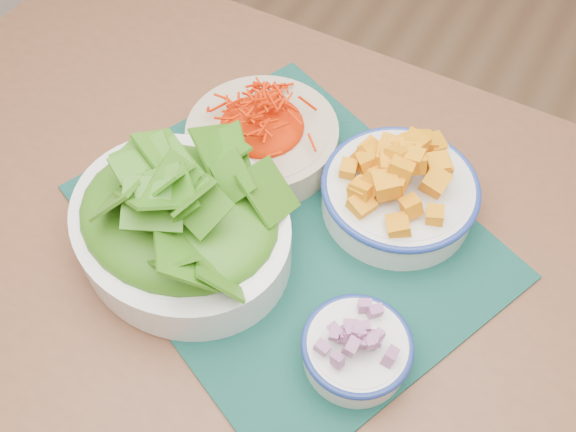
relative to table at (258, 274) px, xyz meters
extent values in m
cube|color=brown|center=(0.00, 0.00, 0.07)|extent=(1.24, 0.83, 0.04)
cylinder|color=brown|center=(-0.56, 0.36, -0.30)|extent=(0.06, 0.06, 0.71)
cube|color=#092D28|center=(0.03, 0.03, 0.10)|extent=(0.63, 0.58, 0.00)
cylinder|color=#C4AF91|center=(-0.07, 0.13, 0.12)|extent=(0.25, 0.25, 0.05)
ellipsoid|color=#E92B00|center=(-0.07, 0.13, 0.17)|extent=(0.19, 0.19, 0.04)
cylinder|color=white|center=(0.14, 0.13, 0.12)|extent=(0.24, 0.24, 0.05)
torus|color=navy|center=(0.14, 0.13, 0.15)|extent=(0.21, 0.21, 0.01)
ellipsoid|color=orange|center=(0.14, 0.13, 0.18)|extent=(0.18, 0.18, 0.05)
ellipsoid|color=#22610C|center=(-0.07, -0.06, 0.19)|extent=(0.26, 0.22, 0.06)
cylinder|color=white|center=(0.19, -0.09, 0.12)|extent=(0.15, 0.15, 0.04)
torus|color=navy|center=(0.19, -0.09, 0.14)|extent=(0.13, 0.13, 0.01)
ellipsoid|color=#720B4E|center=(0.19, -0.09, 0.15)|extent=(0.11, 0.11, 0.02)
camera|label=1|loc=(0.26, -0.39, 0.80)|focal=40.00mm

